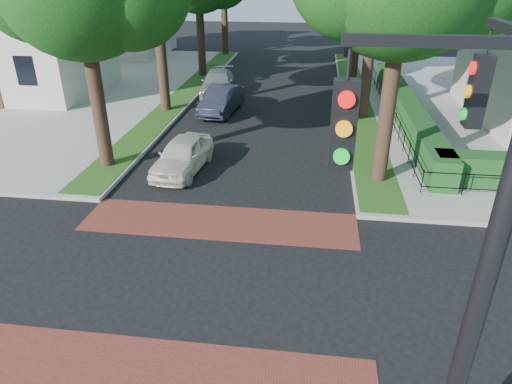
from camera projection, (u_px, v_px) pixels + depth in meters
ground at (196, 283)px, 12.17m from camera, size 120.00×120.00×0.00m
crosswalk_far at (219, 222)px, 15.00m from camera, size 9.00×2.20×0.01m
crosswalk_near at (157, 380)px, 9.33m from camera, size 9.00×2.20×0.01m
grass_strip_ne at (355, 97)px, 28.39m from camera, size 1.60×29.80×0.02m
grass_strip_nw at (187, 91)px, 29.64m from camera, size 1.60×29.80×0.02m
hedge_main_road at (405, 108)px, 24.23m from camera, size 1.00×18.00×1.20m
fence_main_road at (390, 110)px, 24.39m from camera, size 0.06×18.00×0.90m
house_left_near at (15, 11)px, 27.63m from camera, size 10.00×9.00×10.14m
traffic_signal at (473, 231)px, 5.58m from camera, size 2.17×2.00×8.00m
parked_car_front at (183, 155)px, 18.44m from camera, size 2.01×4.18×1.38m
parked_car_middle at (222, 100)px, 25.64m from camera, size 2.03×4.55×1.45m
parked_car_rear at (218, 83)px, 29.48m from camera, size 2.49×5.08×1.42m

